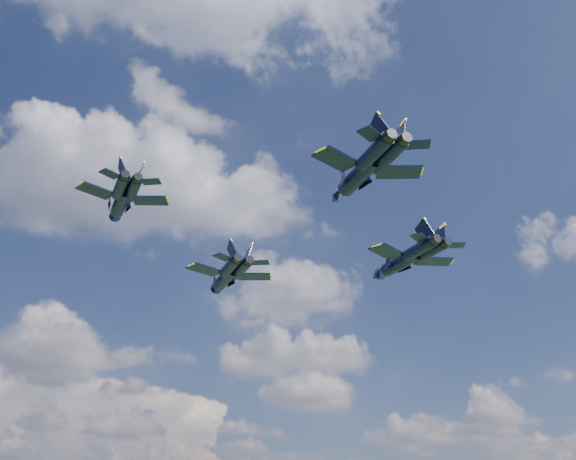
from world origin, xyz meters
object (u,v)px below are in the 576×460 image
Objects in this scene: jet_left at (120,203)px; jet_right at (399,263)px; jet_slot at (357,177)px; jet_lead at (224,279)px.

jet_right is at bearing 3.43° from jet_left.
jet_right is 1.10× the size of jet_slot.
jet_right is at bearing -34.54° from jet_lead.
jet_lead is at bearing 140.87° from jet_right.
jet_slot is (12.44, -33.92, -0.37)m from jet_lead.
jet_slot is at bearing -134.73° from jet_right.
jet_left reaches higher than jet_lead.
jet_lead reaches higher than jet_slot.
jet_left is 28.54m from jet_slot.
jet_slot is at bearing -40.01° from jet_left.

